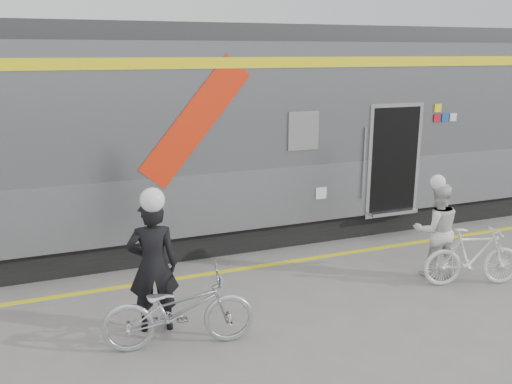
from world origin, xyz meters
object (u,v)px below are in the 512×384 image
man (153,266)px  bicycle_right (473,257)px  bicycle_left (179,310)px  woman (436,230)px

man → bicycle_right: size_ratio=1.14×
man → bicycle_left: 0.71m
man → woman: bearing=-169.3°
woman → bicycle_right: (0.30, -0.55, -0.31)m
bicycle_left → man: bearing=29.2°
bicycle_right → bicycle_left: bearing=107.9°
bicycle_left → woman: bearing=-72.2°
woman → bicycle_right: size_ratio=0.99×
bicycle_right → woman: bearing=45.1°
woman → man: bearing=17.9°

